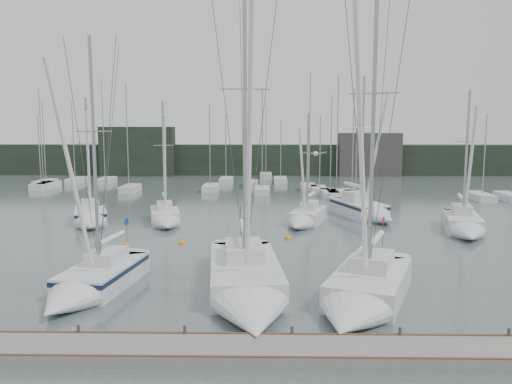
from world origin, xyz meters
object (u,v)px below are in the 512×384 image
sailboat_mid_b (166,219)px  sailboat_mid_e (465,227)px  sailboat_near_left (88,285)px  buoy_a (182,243)px  sailboat_near_right (362,297)px  sailboat_mid_a (91,218)px  buoy_c (126,245)px  sailboat_mid_c (304,219)px  sailboat_mid_d (367,211)px  sailboat_near_center (248,290)px  buoy_b (288,239)px

sailboat_mid_b → sailboat_mid_e: size_ratio=0.94×
sailboat_near_left → buoy_a: sailboat_near_left is taller
sailboat_near_right → sailboat_mid_b: 22.58m
sailboat_mid_a → sailboat_near_right: bearing=-65.3°
buoy_a → buoy_c: 3.78m
buoy_a → sailboat_mid_e: bearing=9.2°
sailboat_mid_c → buoy_a: bearing=-126.6°
sailboat_mid_a → sailboat_mid_d: bearing=-11.8°
sailboat_near_center → sailboat_mid_b: size_ratio=1.54×
sailboat_mid_a → sailboat_near_center: bearing=-72.8°
sailboat_mid_c → sailboat_mid_d: size_ratio=0.73×
sailboat_mid_e → buoy_b: size_ratio=22.48×
sailboat_near_right → sailboat_mid_b: (-12.43, 18.85, -0.07)m
sailboat_mid_c → sailboat_near_left: bearing=-106.3°
sailboat_near_left → sailboat_mid_e: bearing=39.7°
buoy_b → sailboat_near_right: bearing=-79.6°
sailboat_mid_e → buoy_b: (-13.37, -1.75, -0.57)m
sailboat_near_center → buoy_a: size_ratio=33.48×
sailboat_near_left → buoy_a: (2.69, 10.86, -0.55)m
sailboat_mid_c → sailboat_near_center: bearing=-84.9°
sailboat_mid_d → buoy_c: 21.14m
sailboat_mid_a → sailboat_mid_d: sailboat_mid_d is taller
sailboat_mid_e → buoy_a: size_ratio=23.09×
sailboat_near_left → sailboat_mid_c: (11.68, 17.33, -0.03)m
sailboat_mid_d → buoy_a: (-14.73, -9.64, -0.66)m
sailboat_near_center → sailboat_mid_d: sailboat_near_center is taller
sailboat_near_right → sailboat_mid_e: 19.16m
sailboat_near_right → sailboat_mid_a: size_ratio=1.44×
buoy_a → buoy_b: buoy_b is taller
sailboat_mid_b → buoy_b: 10.94m
sailboat_mid_d → buoy_a: 17.62m
sailboat_mid_d → buoy_c: sailboat_mid_d is taller
sailboat_near_left → sailboat_mid_d: sailboat_mid_d is taller
sailboat_mid_d → sailboat_mid_c: bearing=-169.0°
sailboat_near_left → sailboat_near_right: 12.83m
sailboat_near_left → buoy_c: (-1.04, 10.22, -0.55)m
sailboat_mid_b → buoy_c: bearing=-114.7°
sailboat_mid_b → sailboat_mid_d: bearing=-3.2°
sailboat_mid_e → buoy_c: (-24.53, -4.02, -0.57)m
sailboat_near_left → sailboat_mid_b: size_ratio=1.22×
buoy_b → sailboat_near_center: bearing=-100.6°
sailboat_near_right → sailboat_mid_a: sailboat_near_right is taller
sailboat_near_left → sailboat_mid_a: sailboat_near_left is taller
sailboat_near_left → sailboat_mid_b: bearing=97.5°
sailboat_near_left → buoy_c: bearing=104.3°
sailboat_mid_e → buoy_b: 13.49m
sailboat_near_right → sailboat_mid_c: sailboat_near_right is taller
sailboat_mid_e → buoy_c: size_ratio=23.71×
sailboat_near_center → sailboat_mid_b: 19.40m
buoy_b → buoy_c: size_ratio=1.05×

